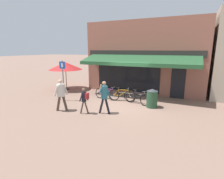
{
  "coord_description": "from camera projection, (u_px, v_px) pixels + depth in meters",
  "views": [
    {
      "loc": [
        3.72,
        -9.26,
        3.24
      ],
      "look_at": [
        -0.3,
        -0.66,
        1.05
      ],
      "focal_mm": 28.0,
      "sensor_mm": 36.0,
      "label": 1
    }
  ],
  "objects": [
    {
      "name": "ground_plane",
      "position": [
        121.0,
        105.0,
        10.44
      ],
      "size": [
        160.0,
        160.0,
        0.0
      ],
      "primitive_type": "plane",
      "color": "#846656"
    },
    {
      "name": "shop_front",
      "position": [
        146.0,
        57.0,
        13.65
      ],
      "size": [
        8.74,
        4.78,
        5.27
      ],
      "color": "#8E5647",
      "rests_on": "ground_plane"
    },
    {
      "name": "bike_rack_rail",
      "position": [
        121.0,
        94.0,
        11.16
      ],
      "size": [
        2.75,
        0.04,
        0.57
      ],
      "color": "#47494F",
      "rests_on": "ground_plane"
    },
    {
      "name": "bicycle_purple",
      "position": [
        107.0,
        93.0,
        11.55
      ],
      "size": [
        1.79,
        0.52,
        0.87
      ],
      "rotation": [
        -0.08,
        0.0,
        -0.06
      ],
      "color": "black",
      "rests_on": "ground_plane"
    },
    {
      "name": "bicycle_orange",
      "position": [
        122.0,
        95.0,
        11.17
      ],
      "size": [
        1.75,
        0.69,
        0.9
      ],
      "rotation": [
        -0.15,
        0.0,
        0.23
      ],
      "color": "black",
      "rests_on": "ground_plane"
    },
    {
      "name": "bicycle_black",
      "position": [
        138.0,
        98.0,
        10.53
      ],
      "size": [
        1.74,
        0.66,
        0.88
      ],
      "rotation": [
        -0.14,
        0.0,
        -0.3
      ],
      "color": "black",
      "rests_on": "ground_plane"
    },
    {
      "name": "pedestrian_adult",
      "position": [
        104.0,
        94.0,
        8.82
      ],
      "size": [
        0.62,
        0.53,
        1.71
      ],
      "rotation": [
        0.0,
        0.0,
        2.99
      ],
      "color": "black",
      "rests_on": "ground_plane"
    },
    {
      "name": "pedestrian_child",
      "position": [
        84.0,
        98.0,
        8.85
      ],
      "size": [
        0.49,
        0.4,
        1.35
      ],
      "rotation": [
        0.0,
        0.0,
        3.19
      ],
      "color": "#47382D",
      "rests_on": "ground_plane"
    },
    {
      "name": "pedestrian_second_adult",
      "position": [
        61.0,
        92.0,
        9.23
      ],
      "size": [
        0.63,
        0.64,
        1.73
      ],
      "rotation": [
        0.0,
        0.0,
        3.08
      ],
      "color": "#47382D",
      "rests_on": "ground_plane"
    },
    {
      "name": "litter_bin",
      "position": [
        152.0,
        98.0,
        9.9
      ],
      "size": [
        0.63,
        0.63,
        1.08
      ],
      "color": "#23472D",
      "rests_on": "ground_plane"
    },
    {
      "name": "parking_sign",
      "position": [
        63.0,
        77.0,
        10.93
      ],
      "size": [
        0.44,
        0.07,
        2.57
      ],
      "color": "slate",
      "rests_on": "ground_plane"
    },
    {
      "name": "cafe_parasol",
      "position": [
        65.0,
        66.0,
        14.03
      ],
      "size": [
        2.66,
        2.66,
        2.24
      ],
      "color": "#4C3D2D",
      "rests_on": "ground_plane"
    }
  ]
}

